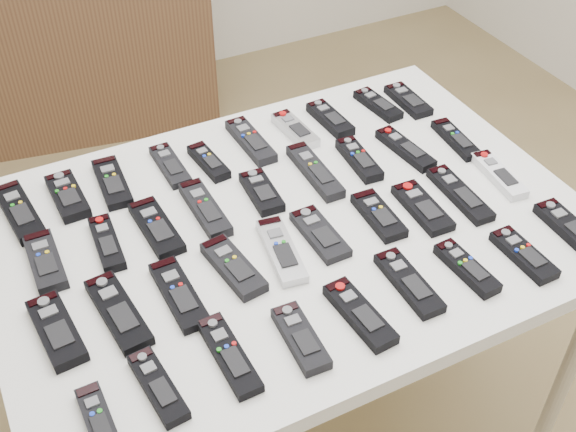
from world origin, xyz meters
name	(u,v)px	position (x,y,z in m)	size (l,w,h in m)	color
ground	(294,408)	(0.00, 0.00, 0.00)	(4.00, 4.00, 0.00)	olive
table	(288,243)	(-0.05, -0.05, 0.72)	(1.25, 0.88, 0.78)	white
remote_0	(20,212)	(-0.55, 0.23, 0.79)	(0.06, 0.20, 0.02)	black
remote_1	(68,196)	(-0.45, 0.24, 0.79)	(0.06, 0.16, 0.02)	black
remote_2	(112,183)	(-0.34, 0.24, 0.79)	(0.06, 0.18, 0.02)	black
remote_3	(170,165)	(-0.21, 0.24, 0.79)	(0.05, 0.16, 0.02)	black
remote_4	(209,162)	(-0.12, 0.21, 0.79)	(0.04, 0.14, 0.02)	black
remote_5	(251,141)	(0.00, 0.25, 0.79)	(0.05, 0.19, 0.02)	black
remote_6	(295,130)	(0.12, 0.24, 0.79)	(0.05, 0.16, 0.02)	#B7B7BC
remote_7	(330,119)	(0.22, 0.24, 0.79)	(0.05, 0.15, 0.02)	black
remote_8	(378,105)	(0.37, 0.25, 0.79)	(0.05, 0.15, 0.02)	black
remote_9	(408,100)	(0.45, 0.23, 0.79)	(0.05, 0.15, 0.02)	black
remote_10	(45,262)	(-0.54, 0.05, 0.79)	(0.06, 0.17, 0.02)	black
remote_11	(107,243)	(-0.41, 0.05, 0.79)	(0.05, 0.16, 0.02)	black
remote_12	(156,227)	(-0.30, 0.05, 0.79)	(0.06, 0.18, 0.02)	black
remote_13	(205,209)	(-0.19, 0.06, 0.79)	(0.05, 0.19, 0.02)	black
remote_14	(262,192)	(-0.06, 0.06, 0.79)	(0.06, 0.14, 0.02)	black
remote_15	(315,171)	(0.08, 0.07, 0.79)	(0.05, 0.21, 0.02)	black
remote_16	(359,159)	(0.20, 0.06, 0.79)	(0.05, 0.16, 0.02)	black
remote_17	(405,149)	(0.32, 0.05, 0.79)	(0.04, 0.18, 0.02)	black
remote_18	(456,139)	(0.45, 0.03, 0.79)	(0.04, 0.16, 0.02)	black
remote_19	(57,330)	(-0.56, -0.13, 0.79)	(0.06, 0.17, 0.02)	black
remote_20	(118,312)	(-0.44, -0.14, 0.79)	(0.06, 0.20, 0.02)	black
remote_21	(179,294)	(-0.33, -0.15, 0.79)	(0.06, 0.19, 0.02)	black
remote_22	(233,267)	(-0.21, -0.13, 0.79)	(0.06, 0.17, 0.02)	black
remote_23	(281,251)	(-0.10, -0.13, 0.79)	(0.05, 0.19, 0.02)	#B7B7BC
remote_24	(320,234)	(-0.01, -0.12, 0.79)	(0.06, 0.16, 0.02)	black
remote_25	(379,215)	(0.13, -0.13, 0.79)	(0.06, 0.15, 0.02)	black
remote_26	(422,208)	(0.23, -0.15, 0.79)	(0.06, 0.17, 0.02)	black
remote_27	(460,194)	(0.33, -0.15, 0.79)	(0.05, 0.20, 0.02)	black
remote_28	(499,175)	(0.45, -0.13, 0.79)	(0.05, 0.17, 0.02)	silver
remote_29	(99,421)	(-0.54, -0.35, 0.79)	(0.04, 0.14, 0.02)	black
remote_30	(158,386)	(-0.43, -0.33, 0.79)	(0.04, 0.16, 0.02)	black
remote_31	(229,355)	(-0.30, -0.32, 0.79)	(0.05, 0.18, 0.02)	black
remote_32	(301,338)	(-0.17, -0.35, 0.79)	(0.05, 0.15, 0.02)	black
remote_33	(360,314)	(-0.05, -0.35, 0.79)	(0.05, 0.17, 0.02)	black
remote_34	(409,283)	(0.08, -0.32, 0.79)	(0.05, 0.18, 0.02)	black
remote_35	(467,268)	(0.20, -0.34, 0.79)	(0.04, 0.15, 0.02)	black
remote_36	(524,255)	(0.33, -0.36, 0.79)	(0.05, 0.15, 0.02)	black
remote_37	(570,228)	(0.47, -0.34, 0.79)	(0.05, 0.17, 0.02)	black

